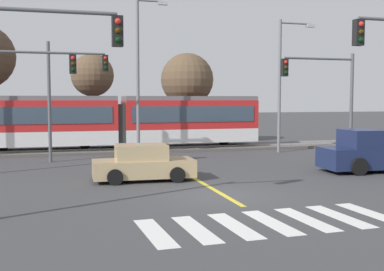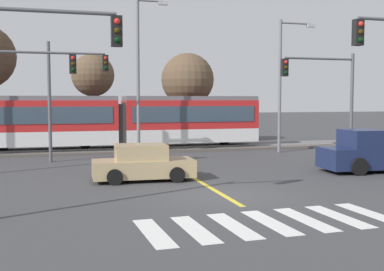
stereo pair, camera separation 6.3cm
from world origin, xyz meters
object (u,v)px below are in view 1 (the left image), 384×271
street_lamp_centre (140,68)px  street_lamp_east (283,77)px  pickup_truck (375,153)px  traffic_light_near_left (37,72)px  bare_tree_west (92,76)px  light_rail_tram (120,120)px  traffic_light_mid_left (16,86)px  sedan_crossing (143,164)px  traffic_light_mid_right (328,89)px  traffic_light_far_left (69,85)px  bare_tree_east (187,80)px

street_lamp_centre → street_lamp_east: 9.11m
pickup_truck → traffic_light_near_left: bearing=-161.8°
pickup_truck → bare_tree_west: size_ratio=0.81×
light_rail_tram → traffic_light_mid_left: traffic_light_mid_left is taller
light_rail_tram → sedan_crossing: size_ratio=4.35×
traffic_light_mid_left → traffic_light_mid_right: size_ratio=1.02×
traffic_light_mid_right → street_lamp_east: size_ratio=0.69×
traffic_light_far_left → traffic_light_near_left: (-1.16, -12.57, 0.01)m
traffic_light_mid_left → pickup_truck: bearing=-13.8°
traffic_light_mid_right → street_lamp_east: (0.09, 5.42, 0.87)m
traffic_light_far_left → bare_tree_east: (8.98, 8.57, 0.72)m
bare_tree_east → traffic_light_far_left: bearing=-136.3°
pickup_truck → traffic_light_near_left: traffic_light_near_left is taller
sedan_crossing → street_lamp_centre: size_ratio=0.45×
traffic_light_mid_right → bare_tree_east: bearing=108.1°
pickup_truck → traffic_light_near_left: (-14.94, -4.93, 3.33)m
pickup_truck → traffic_light_mid_right: bearing=99.9°
light_rail_tram → street_lamp_centre: street_lamp_centre is taller
light_rail_tram → traffic_light_far_left: (-3.31, -4.51, 2.11)m
traffic_light_near_left → bare_tree_east: bearing=64.4°
bare_tree_east → light_rail_tram: bearing=-144.4°
bare_tree_west → sedan_crossing: bearing=-87.3°
street_lamp_centre → bare_tree_east: (4.76, 6.83, -0.40)m
traffic_light_near_left → traffic_light_far_left: bearing=84.7°
street_lamp_centre → traffic_light_mid_right: bearing=-34.0°
bare_tree_west → street_lamp_centre: bearing=-74.6°
street_lamp_centre → bare_tree_west: (-2.24, 8.13, -0.11)m
traffic_light_far_left → bare_tree_east: bare_tree_east is taller
street_lamp_centre → street_lamp_east: street_lamp_centre is taller
sedan_crossing → traffic_light_near_left: (-3.94, -5.33, 3.47)m
traffic_light_far_left → street_lamp_east: size_ratio=0.77×
pickup_truck → bare_tree_west: (-11.80, 17.51, 4.33)m
light_rail_tram → bare_tree_west: bearing=103.9°
traffic_light_mid_right → sedan_crossing: bearing=-164.4°
traffic_light_mid_right → traffic_light_near_left: bearing=-150.1°
traffic_light_mid_left → street_lamp_centre: size_ratio=0.63×
street_lamp_east → sedan_crossing: bearing=-141.6°
sedan_crossing → bare_tree_east: bearing=68.6°
traffic_light_far_left → street_lamp_centre: (4.22, 1.74, 1.12)m
street_lamp_east → bare_tree_west: bearing=142.2°
sedan_crossing → bare_tree_west: size_ratio=0.62×
traffic_light_mid_left → bare_tree_west: bare_tree_west is taller
traffic_light_near_left → bare_tree_east: 23.46m
bare_tree_west → street_lamp_east: bearing=-37.8°
traffic_light_mid_right → street_lamp_centre: size_ratio=0.62×
light_rail_tram → sedan_crossing: light_rail_tram is taller
traffic_light_far_left → street_lamp_centre: 4.70m
traffic_light_mid_right → bare_tree_west: bearing=128.3°
traffic_light_mid_left → traffic_light_mid_right: (15.63, -0.67, -0.03)m
traffic_light_far_left → pickup_truck: bearing=-29.0°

